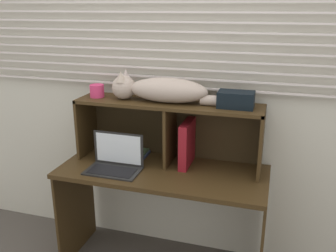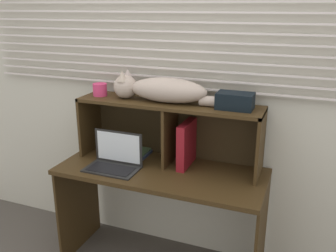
{
  "view_description": "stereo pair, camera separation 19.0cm",
  "coord_description": "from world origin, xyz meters",
  "px_view_note": "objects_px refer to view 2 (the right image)",
  "views": [
    {
      "loc": [
        0.68,
        -1.91,
        1.81
      ],
      "look_at": [
        0.0,
        0.35,
        1.03
      ],
      "focal_mm": 39.35,
      "sensor_mm": 36.0,
      "label": 1
    },
    {
      "loc": [
        0.86,
        -1.84,
        1.81
      ],
      "look_at": [
        0.0,
        0.35,
        1.03
      ],
      "focal_mm": 39.35,
      "sensor_mm": 36.0,
      "label": 2
    }
  ],
  "objects_px": {
    "binder_upright": "(187,144)",
    "book_stack": "(133,154)",
    "laptop": "(114,160)",
    "cat": "(161,90)",
    "storage_box": "(235,101)",
    "small_basket": "(100,90)"
  },
  "relations": [
    {
      "from": "book_stack",
      "to": "small_basket",
      "type": "bearing_deg",
      "value": -178.54
    },
    {
      "from": "cat",
      "to": "laptop",
      "type": "distance_m",
      "value": 0.57
    },
    {
      "from": "binder_upright",
      "to": "book_stack",
      "type": "bearing_deg",
      "value": 179.12
    },
    {
      "from": "laptop",
      "to": "binder_upright",
      "type": "xyz_separation_m",
      "value": [
        0.44,
        0.21,
        0.1
      ]
    },
    {
      "from": "book_stack",
      "to": "cat",
      "type": "bearing_deg",
      "value": -1.6
    },
    {
      "from": "small_basket",
      "to": "storage_box",
      "type": "relative_size",
      "value": 0.44
    },
    {
      "from": "binder_upright",
      "to": "book_stack",
      "type": "height_order",
      "value": "binder_upright"
    },
    {
      "from": "laptop",
      "to": "small_basket",
      "type": "relative_size",
      "value": 3.61
    },
    {
      "from": "cat",
      "to": "small_basket",
      "type": "bearing_deg",
      "value": 180.0
    },
    {
      "from": "cat",
      "to": "book_stack",
      "type": "xyz_separation_m",
      "value": [
        -0.22,
        0.01,
        -0.5
      ]
    },
    {
      "from": "laptop",
      "to": "book_stack",
      "type": "height_order",
      "value": "laptop"
    },
    {
      "from": "cat",
      "to": "storage_box",
      "type": "height_order",
      "value": "cat"
    },
    {
      "from": "small_basket",
      "to": "cat",
      "type": "bearing_deg",
      "value": 0.0
    },
    {
      "from": "laptop",
      "to": "small_basket",
      "type": "height_order",
      "value": "small_basket"
    },
    {
      "from": "binder_upright",
      "to": "book_stack",
      "type": "xyz_separation_m",
      "value": [
        -0.41,
        0.01,
        -0.14
      ]
    },
    {
      "from": "cat",
      "to": "binder_upright",
      "type": "distance_m",
      "value": 0.4
    },
    {
      "from": "cat",
      "to": "book_stack",
      "type": "height_order",
      "value": "cat"
    },
    {
      "from": "storage_box",
      "to": "small_basket",
      "type": "bearing_deg",
      "value": 180.0
    },
    {
      "from": "binder_upright",
      "to": "storage_box",
      "type": "bearing_deg",
      "value": 0.0
    },
    {
      "from": "laptop",
      "to": "binder_upright",
      "type": "height_order",
      "value": "binder_upright"
    },
    {
      "from": "cat",
      "to": "binder_upright",
      "type": "bearing_deg",
      "value": 0.0
    },
    {
      "from": "cat",
      "to": "book_stack",
      "type": "bearing_deg",
      "value": 178.4
    }
  ]
}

